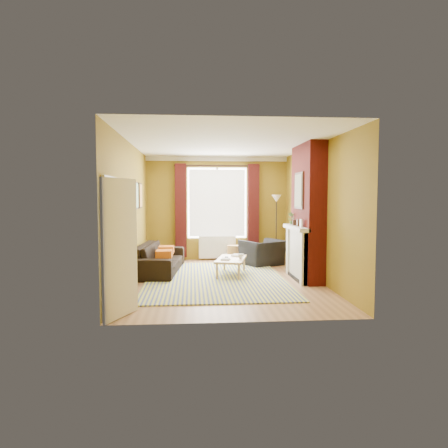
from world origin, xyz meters
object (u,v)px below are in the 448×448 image
Objects in this scene: sofa at (159,258)px; armchair at (263,253)px; coffee_table at (231,260)px; wicker_stool at (234,253)px; floor_lamp at (276,209)px.

armchair is at bearing -67.33° from sofa.
wicker_stool reaches higher than coffee_table.
coffee_table is 2.91× the size of wicker_stool.
floor_lamp is (2.97, 1.33, 1.07)m from sofa.
sofa is at bearing 176.54° from coffee_table.
sofa is 1.80× the size of coffee_table.
sofa is 5.22× the size of wicker_stool.
wicker_stool is at bearing 95.80° from coffee_table.
armchair is 0.55× the size of floor_lamp.
sofa reaches higher than armchair.
coffee_table is 1.91m from wicker_stool.
wicker_stool is (-0.68, 0.64, -0.10)m from armchair.
wicker_stool is at bearing -71.62° from armchair.
armchair reaches higher than wicker_stool.
armchair reaches higher than coffee_table.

